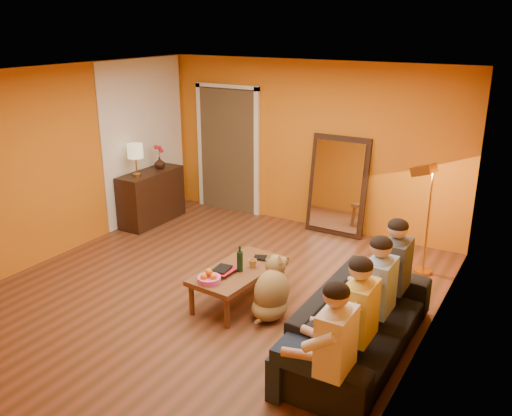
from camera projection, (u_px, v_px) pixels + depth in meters
The scene contains 27 objects.
room_shell at pixel (225, 183), 6.50m from camera, with size 5.00×5.50×2.60m.
white_accent at pixel (145, 140), 8.81m from camera, with size 0.02×1.90×2.58m, color white.
doorway_recess at pixel (232, 149), 9.30m from camera, with size 1.06×0.30×2.10m, color #3F2D19.
door_jamb_left at pixel (201, 147), 9.47m from camera, with size 0.08×0.06×2.20m, color white.
door_jamb_right at pixel (257, 155), 8.93m from camera, with size 0.08×0.06×2.20m, color white.
door_header at pixel (227, 87), 8.85m from camera, with size 1.22×0.06×0.08m, color white.
mirror_frame at pixel (338, 186), 8.25m from camera, with size 0.92×0.06×1.52m, color black.
mirror_glass at pixel (337, 186), 8.22m from camera, with size 0.78×0.02×1.36m, color white.
sideboard at pixel (152, 197), 8.81m from camera, with size 0.44×1.18×0.85m, color black.
table_lamp at pixel (136, 160), 8.35m from camera, with size 0.24×0.24×0.51m, color beige, non-canonical shape.
sofa at pixel (361, 322), 5.34m from camera, with size 0.86×2.20×0.64m, color black.
coffee_table at pixel (239, 285), 6.34m from camera, with size 0.62×1.22×0.42m, color brown, non-canonical shape.
floor_lamp at pixel (428, 221), 6.89m from camera, with size 0.30×0.24×1.44m, color gold, non-canonical shape.
dog at pixel (272, 287), 5.98m from camera, with size 0.39×0.60×0.71m, color #9F7C47, non-canonical shape.
person_far_left at pixel (336, 352), 4.37m from camera, with size 0.70×0.44×1.22m, color white, non-canonical shape.
person_mid_left at pixel (359, 321), 4.82m from camera, with size 0.70×0.44×1.22m, color gold, non-canonical shape.
person_mid_right at pixel (379, 295), 5.27m from camera, with size 0.70×0.44×1.22m, color #869ED0, non-canonical shape.
person_far_right at pixel (396, 274), 5.72m from camera, with size 0.70×0.44×1.22m, color #38393E, non-canonical shape.
fruit_bowl at pixel (209, 275), 5.93m from camera, with size 0.26×0.26×0.16m, color #E450A4, non-canonical shape.
wine_bottle at pixel (240, 259), 6.16m from camera, with size 0.07×0.07×0.31m, color black.
tumbler at pixel (253, 263), 6.30m from camera, with size 0.10×0.10×0.09m, color #B27F3F.
laptop at pixel (267, 260), 6.47m from camera, with size 0.33×0.21×0.03m, color black.
book_lower at pixel (216, 271), 6.19m from camera, with size 0.20×0.27×0.03m, color black.
book_mid at pixel (217, 269), 6.19m from camera, with size 0.20×0.27×0.02m, color red.
book_upper at pixel (215, 267), 6.17m from camera, with size 0.17×0.23×0.02m, color black.
vase at pixel (160, 163), 8.85m from camera, with size 0.18×0.18×0.18m, color black.
flowers at pixel (159, 149), 8.78m from camera, with size 0.17×0.17×0.39m, color red, non-canonical shape.
Camera 1 is at (3.47, -4.83, 3.14)m, focal length 38.00 mm.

